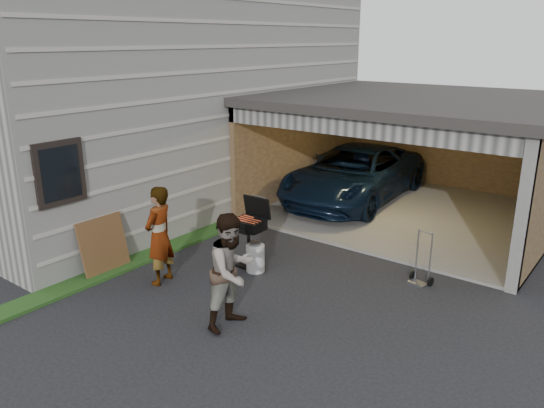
{
  "coord_description": "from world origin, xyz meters",
  "views": [
    {
      "loc": [
        5.64,
        -5.51,
        4.17
      ],
      "look_at": [
        -0.21,
        2.14,
        1.15
      ],
      "focal_mm": 35.0,
      "sensor_mm": 36.0,
      "label": 1
    }
  ],
  "objects_px": {
    "propane_tank": "(255,258)",
    "hand_truck": "(421,273)",
    "minivan": "(354,176)",
    "plywood_panel": "(104,246)",
    "woman": "(159,236)",
    "man": "(232,271)",
    "bbq_grill": "(250,227)"
  },
  "relations": [
    {
      "from": "hand_truck",
      "to": "woman",
      "type": "bearing_deg",
      "value": -131.71
    },
    {
      "from": "woman",
      "to": "man",
      "type": "xyz_separation_m",
      "value": [
        2.0,
        -0.34,
        0.01
      ]
    },
    {
      "from": "bbq_grill",
      "to": "propane_tank",
      "type": "height_order",
      "value": "bbq_grill"
    },
    {
      "from": "woman",
      "to": "propane_tank",
      "type": "relative_size",
      "value": 3.42
    },
    {
      "from": "man",
      "to": "minivan",
      "type": "bearing_deg",
      "value": 15.57
    },
    {
      "from": "propane_tank",
      "to": "hand_truck",
      "type": "bearing_deg",
      "value": 27.34
    },
    {
      "from": "bbq_grill",
      "to": "propane_tank",
      "type": "xyz_separation_m",
      "value": [
        0.24,
        -0.13,
        -0.53
      ]
    },
    {
      "from": "minivan",
      "to": "propane_tank",
      "type": "distance_m",
      "value": 5.06
    },
    {
      "from": "man",
      "to": "propane_tank",
      "type": "relative_size",
      "value": 3.44
    },
    {
      "from": "propane_tank",
      "to": "hand_truck",
      "type": "relative_size",
      "value": 0.53
    },
    {
      "from": "woman",
      "to": "man",
      "type": "height_order",
      "value": "man"
    },
    {
      "from": "propane_tank",
      "to": "plywood_panel",
      "type": "relative_size",
      "value": 0.49
    },
    {
      "from": "minivan",
      "to": "bbq_grill",
      "type": "height_order",
      "value": "minivan"
    },
    {
      "from": "minivan",
      "to": "man",
      "type": "height_order",
      "value": "man"
    },
    {
      "from": "minivan",
      "to": "plywood_panel",
      "type": "height_order",
      "value": "minivan"
    },
    {
      "from": "minivan",
      "to": "propane_tank",
      "type": "relative_size",
      "value": 9.77
    },
    {
      "from": "man",
      "to": "woman",
      "type": "bearing_deg",
      "value": 81.76
    },
    {
      "from": "propane_tank",
      "to": "woman",
      "type": "bearing_deg",
      "value": -126.94
    },
    {
      "from": "minivan",
      "to": "hand_truck",
      "type": "distance_m",
      "value": 4.97
    },
    {
      "from": "minivan",
      "to": "woman",
      "type": "distance_m",
      "value": 6.38
    },
    {
      "from": "woman",
      "to": "hand_truck",
      "type": "relative_size",
      "value": 1.81
    },
    {
      "from": "plywood_panel",
      "to": "bbq_grill",
      "type": "bearing_deg",
      "value": 43.4
    },
    {
      "from": "man",
      "to": "plywood_panel",
      "type": "bearing_deg",
      "value": 91.55
    },
    {
      "from": "hand_truck",
      "to": "plywood_panel",
      "type": "bearing_deg",
      "value": -135.89
    },
    {
      "from": "woman",
      "to": "hand_truck",
      "type": "bearing_deg",
      "value": 114.38
    },
    {
      "from": "bbq_grill",
      "to": "propane_tank",
      "type": "relative_size",
      "value": 2.57
    },
    {
      "from": "man",
      "to": "bbq_grill",
      "type": "distance_m",
      "value": 2.21
    },
    {
      "from": "propane_tank",
      "to": "hand_truck",
      "type": "distance_m",
      "value": 2.99
    },
    {
      "from": "man",
      "to": "propane_tank",
      "type": "height_order",
      "value": "man"
    },
    {
      "from": "minivan",
      "to": "hand_truck",
      "type": "height_order",
      "value": "minivan"
    },
    {
      "from": "hand_truck",
      "to": "man",
      "type": "bearing_deg",
      "value": -107.08
    },
    {
      "from": "woman",
      "to": "man",
      "type": "bearing_deg",
      "value": 67.91
    }
  ]
}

